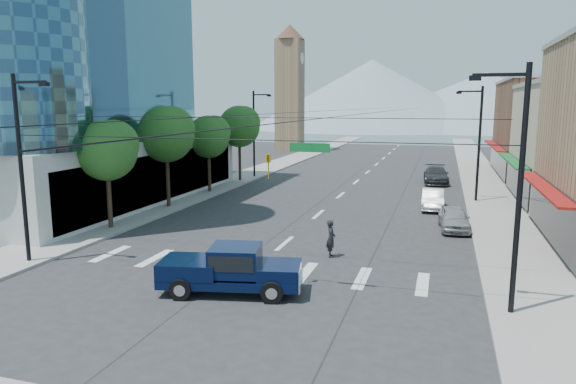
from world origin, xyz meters
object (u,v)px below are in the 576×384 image
pickup_truck (230,269)px  parked_car_near (454,218)px  pedestrian (331,238)px  parked_car_far (436,175)px  parked_car_mid (433,199)px

pickup_truck → parked_car_near: (8.90, 13.84, -0.30)m
pedestrian → parked_car_far: (4.63, 27.11, -0.13)m
parked_car_near → pedestrian: bearing=-132.8°
parked_car_near → parked_car_far: parked_car_far is taller
pedestrian → parked_car_mid: (4.63, 14.02, -0.22)m
parked_car_mid → parked_car_near: bearing=-78.8°
pedestrian → pickup_truck: bearing=138.1°
parked_car_mid → parked_car_far: parked_car_far is taller
pickup_truck → pedestrian: (2.87, 6.12, -0.07)m
pickup_truck → parked_car_near: 16.46m
pickup_truck → parked_car_far: size_ratio=1.08×
pickup_truck → parked_car_far: bearing=65.5°
parked_car_near → parked_car_far: 19.44m
pedestrian → parked_car_far: 27.51m
parked_car_near → parked_car_mid: bearing=97.8°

